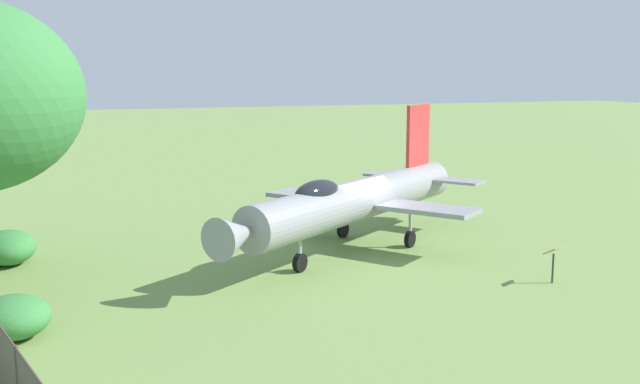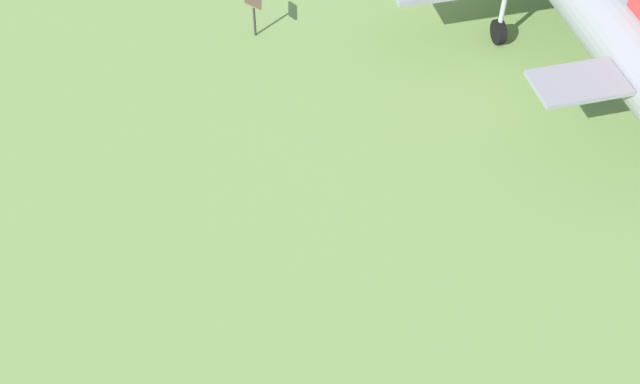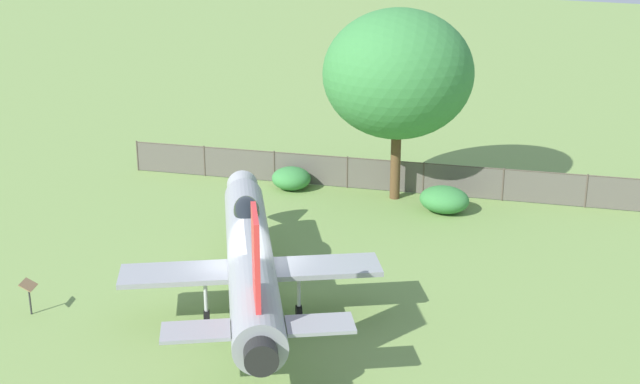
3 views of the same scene
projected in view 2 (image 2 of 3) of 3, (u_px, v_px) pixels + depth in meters
name	position (u px, v px, depth m)	size (l,w,h in m)	color
ground_plane	(531.00, 5.00, 20.86)	(200.00, 200.00, 0.00)	#75934C
info_plaque	(253.00, 5.00, 19.40)	(0.60, 0.71, 1.14)	#333333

